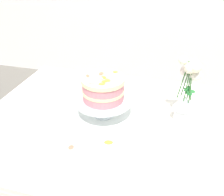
{
  "coord_description": "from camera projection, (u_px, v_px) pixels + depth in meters",
  "views": [
    {
      "loc": [
        0.21,
        -0.93,
        1.45
      ],
      "look_at": [
        -0.03,
        0.01,
        0.86
      ],
      "focal_mm": 37.38,
      "sensor_mm": 36.0,
      "label": 1
    }
  ],
  "objects": [
    {
      "name": "layer_cake",
      "position": [
        103.0,
        88.0,
        1.14
      ],
      "size": [
        0.21,
        0.21,
        0.12
      ],
      "color": "#CC7A84",
      "rests_on": "cake_stand"
    },
    {
      "name": "loose_petal_1",
      "position": [
        108.0,
        142.0,
        1.04
      ],
      "size": [
        0.04,
        0.03,
        0.0
      ],
      "primitive_type": "ellipsoid",
      "rotation": [
        0.0,
        0.0,
        3.32
      ],
      "color": "orange",
      "rests_on": "dining_table"
    },
    {
      "name": "dining_table",
      "position": [
        117.0,
        136.0,
        1.21
      ],
      "size": [
        1.4,
        1.0,
        0.74
      ],
      "color": "white",
      "rests_on": "ground"
    },
    {
      "name": "loose_petal_0",
      "position": [
        71.0,
        147.0,
        1.01
      ],
      "size": [
        0.03,
        0.03,
        0.0
      ],
      "primitive_type": "ellipsoid",
      "rotation": [
        0.0,
        0.0,
        4.76
      ],
      "color": "#E56B51",
      "rests_on": "dining_table"
    },
    {
      "name": "loose_petal_2",
      "position": [
        80.0,
        136.0,
        1.07
      ],
      "size": [
        0.04,
        0.04,
        0.01
      ],
      "primitive_type": "ellipsoid",
      "rotation": [
        0.0,
        0.0,
        2.5
      ],
      "color": "pink",
      "rests_on": "dining_table"
    },
    {
      "name": "teacup",
      "position": [
        16.0,
        124.0,
        1.11
      ],
      "size": [
        0.13,
        0.13,
        0.07
      ],
      "color": "white",
      "rests_on": "dining_table"
    },
    {
      "name": "linen_napkin",
      "position": [
        104.0,
        115.0,
        1.22
      ],
      "size": [
        0.35,
        0.35,
        0.0
      ],
      "primitive_type": "cube",
      "rotation": [
        0.0,
        0.0,
        -0.1
      ],
      "color": "white",
      "rests_on": "dining_table"
    },
    {
      "name": "flower_vase",
      "position": [
        186.0,
        92.0,
        1.09
      ],
      "size": [
        0.11,
        0.11,
        0.34
      ],
      "color": "silver",
      "rests_on": "dining_table"
    },
    {
      "name": "cake_stand",
      "position": [
        103.0,
        101.0,
        1.18
      ],
      "size": [
        0.29,
        0.29,
        0.1
      ],
      "color": "silver",
      "rests_on": "linen_napkin"
    }
  ]
}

